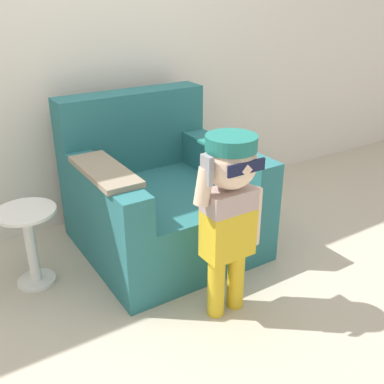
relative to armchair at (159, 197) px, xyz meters
The scene contains 5 objects.
ground_plane 0.40m from the armchair, 163.17° to the right, with size 10.00×10.00×0.00m, color #BCB29E.
wall_back 1.17m from the armchair, 110.48° to the left, with size 10.00×0.05×2.60m.
armchair is the anchor object (origin of this frame).
person_child 0.84m from the armchair, 93.32° to the right, with size 0.38×0.29×0.94m.
side_table 0.81m from the armchair, behind, with size 0.32×0.32×0.45m.
Camera 1 is at (-0.97, -2.19, 1.52)m, focal length 42.00 mm.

